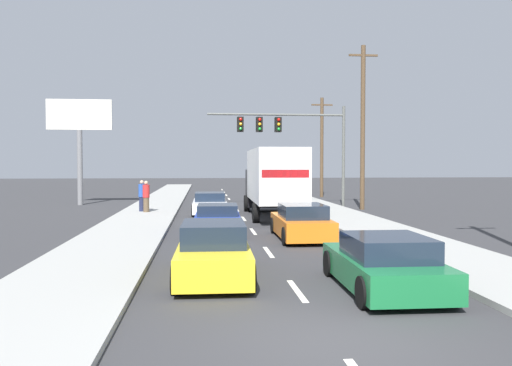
# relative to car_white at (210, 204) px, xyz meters

# --- Properties ---
(ground_plane) EXTENTS (140.00, 140.00, 0.00)m
(ground_plane) POSITION_rel_car_white_xyz_m (1.69, 3.85, -0.55)
(ground_plane) COLOR #333335
(sidewalk_right) EXTENTS (3.19, 80.00, 0.14)m
(sidewalk_right) POSITION_rel_car_white_xyz_m (6.84, -1.15, -0.48)
(sidewalk_right) COLOR #9E9E99
(sidewalk_right) RESTS_ON ground_plane
(sidewalk_left) EXTENTS (3.19, 80.00, 0.14)m
(sidewalk_left) POSITION_rel_car_white_xyz_m (-3.45, -1.15, -0.48)
(sidewalk_left) COLOR #9E9E99
(sidewalk_left) RESTS_ON ground_plane
(lane_markings) EXTENTS (0.14, 57.00, 0.01)m
(lane_markings) POSITION_rel_car_white_xyz_m (1.69, -0.42, -0.55)
(lane_markings) COLOR silver
(lane_markings) RESTS_ON ground_plane
(car_white) EXTENTS (1.99, 4.43, 1.20)m
(car_white) POSITION_rel_car_white_xyz_m (0.00, 0.00, 0.00)
(car_white) COLOR white
(car_white) RESTS_ON ground_plane
(car_blue) EXTENTS (2.02, 4.19, 1.16)m
(car_blue) POSITION_rel_car_white_xyz_m (0.20, -8.24, -0.01)
(car_blue) COLOR #1E389E
(car_blue) RESTS_ON ground_plane
(car_yellow) EXTENTS (1.91, 4.62, 1.37)m
(car_yellow) POSITION_rel_car_white_xyz_m (-0.12, -16.30, 0.07)
(car_yellow) COLOR yellow
(car_yellow) RESTS_ON ground_plane
(box_truck) EXTENTS (2.61, 9.05, 3.56)m
(box_truck) POSITION_rel_car_white_xyz_m (3.27, -2.51, 1.50)
(box_truck) COLOR white
(box_truck) RESTS_ON ground_plane
(car_orange) EXTENTS (1.91, 4.25, 1.32)m
(car_orange) POSITION_rel_car_white_xyz_m (3.30, -10.17, 0.06)
(car_orange) COLOR orange
(car_orange) RESTS_ON ground_plane
(car_green) EXTENTS (2.03, 4.06, 1.24)m
(car_green) POSITION_rel_car_white_xyz_m (3.63, -18.08, 0.03)
(car_green) COLOR #196B38
(car_green) RESTS_ON ground_plane
(traffic_signal_mast) EXTENTS (9.02, 0.69, 6.60)m
(traffic_signal_mast) POSITION_rel_car_white_xyz_m (4.70, 3.88, 4.43)
(traffic_signal_mast) COLOR #595B56
(traffic_signal_mast) RESTS_ON ground_plane
(utility_pole_mid) EXTENTS (1.80, 0.28, 10.05)m
(utility_pole_mid) POSITION_rel_car_white_xyz_m (9.40, 1.67, 4.62)
(utility_pole_mid) COLOR brown
(utility_pole_mid) RESTS_ON ground_plane
(utility_pole_far) EXTENTS (1.80, 0.28, 8.40)m
(utility_pole_far) POSITION_rel_car_white_xyz_m (9.63, 13.54, 3.79)
(utility_pole_far) COLOR brown
(utility_pole_far) RESTS_ON ground_plane
(roadside_billboard) EXTENTS (4.36, 0.36, 7.22)m
(roadside_billboard) POSITION_rel_car_white_xyz_m (-8.77, 7.13, 4.66)
(roadside_billboard) COLOR slate
(roadside_billboard) RESTS_ON ground_plane
(pedestrian_near_corner) EXTENTS (0.38, 0.38, 1.73)m
(pedestrian_near_corner) POSITION_rel_car_white_xyz_m (-3.53, -0.13, 0.46)
(pedestrian_near_corner) COLOR brown
(pedestrian_near_corner) RESTS_ON sidewalk_left
(pedestrian_mid_block) EXTENTS (0.38, 0.38, 1.75)m
(pedestrian_mid_block) POSITION_rel_car_white_xyz_m (-3.82, 0.33, 0.47)
(pedestrian_mid_block) COLOR #1E233F
(pedestrian_mid_block) RESTS_ON sidewalk_left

